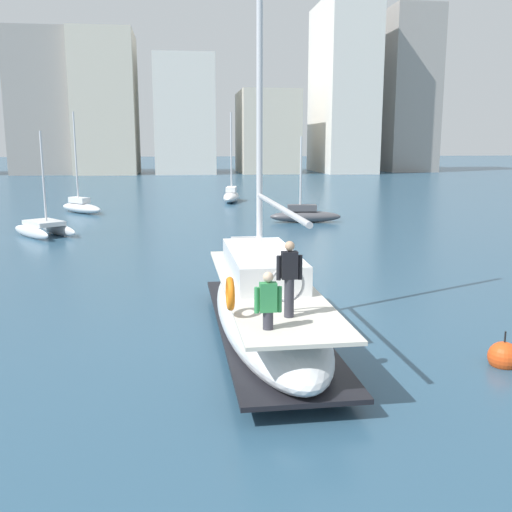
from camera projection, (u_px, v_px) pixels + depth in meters
ground_plane at (285, 321)px, 16.49m from camera, size 400.00×400.00×0.00m
main_sailboat at (266, 305)px, 14.82m from camera, size 2.53×9.63×11.65m
moored_sloop_near at (81, 206)px, 41.57m from camera, size 3.76×3.96×7.10m
moored_sloop_far at (231, 195)px, 49.54m from camera, size 2.11×5.38×7.46m
moored_cutter_left at (44, 227)px, 31.23m from camera, size 3.89×4.27×5.58m
moored_cutter_right at (305, 215)px, 36.70m from camera, size 4.58×1.55×5.36m
mooring_buoy at (503, 357)px, 13.13m from camera, size 0.70×0.70×0.95m
waterfront_buildings at (202, 102)px, 95.16m from camera, size 84.27×17.49×27.76m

